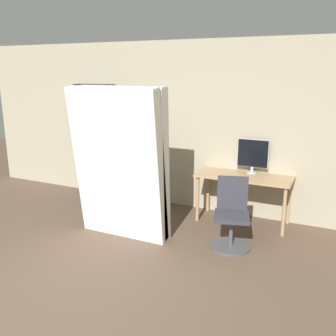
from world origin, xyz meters
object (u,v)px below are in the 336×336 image
(mattress_far, at_px, (124,163))
(bookshelf, at_px, (94,141))
(office_chair, at_px, (231,220))
(mattress_near, at_px, (118,166))
(monitor, at_px, (253,155))

(mattress_far, bearing_deg, bookshelf, 138.18)
(bookshelf, height_order, mattress_far, mattress_far)
(office_chair, xyz_separation_m, mattress_near, (-1.43, -0.42, 0.66))
(mattress_near, distance_m, mattress_far, 0.14)
(monitor, height_order, mattress_far, mattress_far)
(monitor, relative_size, mattress_far, 0.25)
(monitor, xyz_separation_m, bookshelf, (-2.90, -0.00, -0.03))
(office_chair, bearing_deg, mattress_near, -163.76)
(monitor, height_order, office_chair, monitor)
(monitor, xyz_separation_m, mattress_far, (-1.43, -1.31, 0.01))
(bookshelf, relative_size, mattress_far, 0.98)
(monitor, bearing_deg, office_chair, -90.08)
(office_chair, bearing_deg, monitor, 89.92)
(monitor, relative_size, bookshelf, 0.26)
(bookshelf, height_order, mattress_near, mattress_near)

